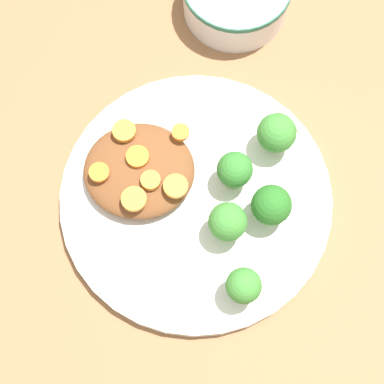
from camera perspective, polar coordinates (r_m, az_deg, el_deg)
name	(u,v)px	position (r m, az deg, el deg)	size (l,w,h in m)	color
ground_plane	(192,201)	(0.70, 0.00, -0.84)	(4.00, 4.00, 0.00)	#8C603D
plate	(192,198)	(0.69, 0.00, -0.55)	(0.29, 0.29, 0.02)	silver
stew_mound	(135,170)	(0.68, -5.07, 1.93)	(0.12, 0.11, 0.03)	brown
broccoli_floret_0	(267,206)	(0.65, 6.69, -1.20)	(0.04, 0.04, 0.05)	#7FA85B
broccoli_floret_1	(224,222)	(0.64, 2.82, -2.68)	(0.04, 0.04, 0.05)	#759E51
broccoli_floret_2	(239,286)	(0.63, 4.21, -8.36)	(0.04, 0.04, 0.05)	#759E51
broccoli_floret_3	(231,170)	(0.66, 3.45, 1.92)	(0.04, 0.04, 0.05)	#759E51
broccoli_floret_4	(272,134)	(0.68, 7.16, 5.18)	(0.04, 0.04, 0.05)	#7FA85B
carrot_slice_0	(172,184)	(0.65, -1.83, 0.75)	(0.03, 0.03, 0.01)	orange
carrot_slice_1	(134,157)	(0.66, -5.22, 3.14)	(0.02, 0.02, 0.01)	orange
carrot_slice_2	(177,132)	(0.67, -1.38, 5.34)	(0.02, 0.02, 0.01)	orange
carrot_slice_3	(120,131)	(0.68, -6.40, 5.43)	(0.02, 0.02, 0.01)	orange
carrot_slice_4	(130,199)	(0.65, -5.56, -0.61)	(0.03, 0.03, 0.01)	orange
carrot_slice_5	(147,180)	(0.65, -4.06, 1.06)	(0.02, 0.02, 0.01)	orange
carrot_slice_6	(95,172)	(0.66, -8.60, 1.75)	(0.02, 0.02, 0.00)	orange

